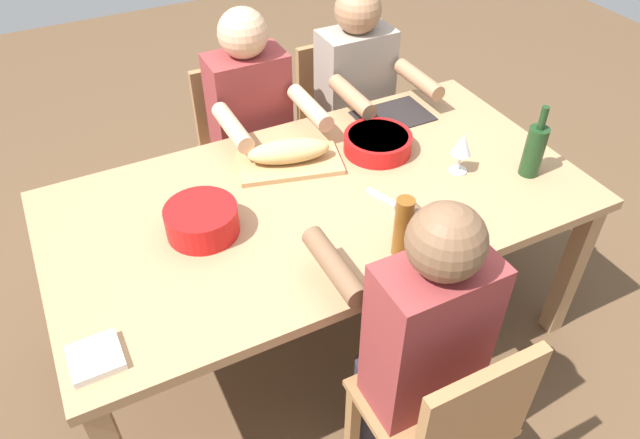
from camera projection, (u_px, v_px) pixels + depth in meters
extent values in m
plane|color=brown|center=(320.00, 326.00, 2.68)|extent=(8.00, 8.00, 0.00)
cube|color=#A87F56|center=(320.00, 201.00, 2.21)|extent=(1.96, 1.04, 0.04)
cube|color=#A87F56|center=(439.00, 156.00, 3.08)|extent=(0.07, 0.07, 0.70)
cube|color=#A87F56|center=(69.00, 272.00, 2.45)|extent=(0.07, 0.07, 0.70)
cube|color=#A87F56|center=(571.00, 270.00, 2.45)|extent=(0.07, 0.07, 0.70)
cube|color=#9E7044|center=(250.00, 158.00, 2.91)|extent=(0.40, 0.40, 0.03)
cube|color=#9E7044|center=(232.00, 103.00, 2.89)|extent=(0.38, 0.04, 0.40)
cube|color=#9E7044|center=(297.00, 204.00, 3.00)|extent=(0.04, 0.04, 0.42)
cube|color=#9E7044|center=(233.00, 224.00, 2.88)|extent=(0.04, 0.04, 0.42)
cube|color=#9E7044|center=(271.00, 168.00, 3.23)|extent=(0.04, 0.04, 0.42)
cube|color=#9E7044|center=(210.00, 186.00, 3.11)|extent=(0.04, 0.04, 0.42)
cylinder|color=#2D2D38|center=(285.00, 213.00, 2.92)|extent=(0.11, 0.11, 0.45)
cylinder|color=#2D2D38|center=(255.00, 223.00, 2.87)|extent=(0.11, 0.11, 0.45)
cube|color=maroon|center=(250.00, 112.00, 2.68)|extent=(0.34, 0.20, 0.55)
cylinder|color=tan|center=(310.00, 107.00, 2.48)|extent=(0.07, 0.30, 0.07)
cylinder|color=tan|center=(233.00, 127.00, 2.36)|extent=(0.07, 0.30, 0.07)
sphere|color=tan|center=(243.00, 33.00, 2.44)|extent=(0.21, 0.21, 0.21)
cube|color=#9E7044|center=(347.00, 131.00, 3.09)|extent=(0.40, 0.40, 0.03)
cube|color=#9E7044|center=(331.00, 79.00, 3.08)|extent=(0.38, 0.04, 0.40)
cube|color=#9E7044|center=(389.00, 175.00, 3.18)|extent=(0.04, 0.04, 0.42)
cube|color=#9E7044|center=(333.00, 193.00, 3.07)|extent=(0.04, 0.04, 0.42)
cube|color=#9E7044|center=(358.00, 143.00, 3.41)|extent=(0.04, 0.04, 0.42)
cube|color=#9E7044|center=(304.00, 159.00, 3.30)|extent=(0.04, 0.04, 0.42)
cylinder|color=#2D2D38|center=(380.00, 183.00, 3.11)|extent=(0.11, 0.11, 0.45)
cylinder|color=#2D2D38|center=(353.00, 191.00, 3.05)|extent=(0.11, 0.11, 0.45)
cube|color=gray|center=(355.00, 86.00, 2.86)|extent=(0.34, 0.20, 0.55)
cylinder|color=#9E7251|center=(419.00, 79.00, 2.66)|extent=(0.07, 0.30, 0.07)
cylinder|color=#9E7251|center=(352.00, 96.00, 2.54)|extent=(0.07, 0.30, 0.07)
sphere|color=#9E7251|center=(358.00, 10.00, 2.62)|extent=(0.21, 0.21, 0.21)
cube|color=#9E7044|center=(429.00, 406.00, 1.88)|extent=(0.40, 0.40, 0.03)
cube|color=#9E7044|center=(477.00, 416.00, 1.62)|extent=(0.38, 0.04, 0.40)
cube|color=#9E7044|center=(353.00, 423.00, 2.08)|extent=(0.04, 0.04, 0.42)
cube|color=#9E7044|center=(433.00, 385.00, 2.20)|extent=(0.04, 0.04, 0.42)
cylinder|color=#2D2D38|center=(368.00, 399.00, 2.14)|extent=(0.11, 0.11, 0.45)
cylinder|color=#2D2D38|center=(406.00, 382.00, 2.19)|extent=(0.11, 0.11, 0.45)
cube|color=maroon|center=(429.00, 335.00, 1.73)|extent=(0.34, 0.20, 0.55)
cylinder|color=brown|center=(334.00, 265.00, 1.78)|extent=(0.07, 0.30, 0.07)
cylinder|color=brown|center=(429.00, 231.00, 1.89)|extent=(0.07, 0.30, 0.07)
sphere|color=brown|center=(446.00, 242.00, 1.49)|extent=(0.21, 0.21, 0.21)
cylinder|color=red|center=(378.00, 143.00, 2.40)|extent=(0.27, 0.27, 0.07)
cylinder|color=#669E33|center=(378.00, 138.00, 2.38)|extent=(0.24, 0.24, 0.03)
cylinder|color=red|center=(202.00, 220.00, 2.02)|extent=(0.25, 0.25, 0.10)
cylinder|color=beige|center=(201.00, 213.00, 2.00)|extent=(0.22, 0.22, 0.04)
cube|color=tan|center=(289.00, 163.00, 2.34)|extent=(0.44, 0.31, 0.02)
ellipsoid|color=tan|center=(289.00, 151.00, 2.30)|extent=(0.34, 0.19, 0.09)
cylinder|color=#193819|center=(534.00, 151.00, 2.24)|extent=(0.08, 0.08, 0.20)
cylinder|color=#193819|center=(543.00, 118.00, 2.15)|extent=(0.03, 0.03, 0.09)
cylinder|color=brown|center=(403.00, 227.00, 1.90)|extent=(0.06, 0.06, 0.22)
cylinder|color=silver|center=(458.00, 170.00, 2.31)|extent=(0.07, 0.07, 0.01)
cylinder|color=silver|center=(459.00, 162.00, 2.29)|extent=(0.01, 0.01, 0.07)
cone|color=silver|center=(462.00, 144.00, 2.24)|extent=(0.08, 0.08, 0.08)
cube|color=black|center=(393.00, 116.00, 2.62)|extent=(0.32, 0.23, 0.01)
cube|color=silver|center=(332.00, 271.00, 1.90)|extent=(0.02, 0.17, 0.01)
cube|color=silver|center=(393.00, 203.00, 2.16)|extent=(0.10, 0.22, 0.01)
cube|color=white|center=(96.00, 358.00, 1.64)|extent=(0.14, 0.14, 0.02)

